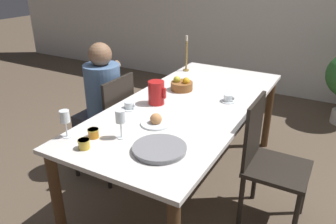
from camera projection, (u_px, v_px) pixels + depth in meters
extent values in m
plane|color=brown|center=(186.00, 185.00, 2.86)|extent=(20.00, 20.00, 0.00)
cube|color=silver|center=(275.00, 2.00, 4.48)|extent=(10.00, 0.06, 2.60)
cube|color=silver|center=(188.00, 105.00, 2.55)|extent=(0.96, 2.15, 0.03)
cylinder|color=#472D19|center=(58.00, 202.00, 2.09)|extent=(0.07, 0.07, 0.75)
cylinder|color=#472D19|center=(193.00, 99.00, 3.71)|extent=(0.07, 0.07, 0.75)
cylinder|color=#472D19|center=(268.00, 114.00, 3.33)|extent=(0.07, 0.07, 0.75)
cylinder|color=black|center=(75.00, 155.00, 2.90)|extent=(0.04, 0.04, 0.44)
cylinder|color=black|center=(102.00, 137.00, 3.20)|extent=(0.04, 0.04, 0.44)
cylinder|color=black|center=(108.00, 166.00, 2.74)|extent=(0.04, 0.04, 0.44)
cylinder|color=black|center=(134.00, 146.00, 3.03)|extent=(0.04, 0.04, 0.44)
cube|color=black|center=(103.00, 127.00, 2.87)|extent=(0.42, 0.42, 0.03)
cube|color=black|center=(119.00, 106.00, 2.68)|extent=(0.03, 0.39, 0.47)
cylinder|color=black|center=(304.00, 190.00, 2.45)|extent=(0.04, 0.04, 0.44)
cylinder|color=black|center=(295.00, 220.00, 2.15)|extent=(0.04, 0.04, 0.44)
cylinder|color=black|center=(255.00, 176.00, 2.61)|extent=(0.04, 0.04, 0.44)
cylinder|color=black|center=(241.00, 202.00, 2.32)|extent=(0.04, 0.04, 0.44)
cube|color=black|center=(278.00, 169.00, 2.29)|extent=(0.42, 0.42, 0.03)
cube|color=black|center=(254.00, 131.00, 2.27)|extent=(0.03, 0.39, 0.47)
cylinder|color=#33333D|center=(88.00, 148.00, 2.98)|extent=(0.09, 0.09, 0.47)
cylinder|color=#33333D|center=(100.00, 140.00, 3.11)|extent=(0.09, 0.09, 0.47)
cube|color=#33333D|center=(98.00, 119.00, 2.90)|extent=(0.30, 0.34, 0.11)
cylinder|color=#4C6B93|center=(103.00, 91.00, 2.74)|extent=(0.30, 0.30, 0.46)
sphere|color=brown|center=(100.00, 54.00, 2.61)|extent=(0.19, 0.19, 0.19)
cylinder|color=brown|center=(109.00, 70.00, 2.91)|extent=(0.25, 0.06, 0.20)
cylinder|color=red|center=(156.00, 93.00, 2.50)|extent=(0.12, 0.12, 0.18)
cube|color=red|center=(164.00, 93.00, 2.46)|extent=(0.02, 0.02, 0.08)
cone|color=red|center=(151.00, 83.00, 2.49)|extent=(0.04, 0.04, 0.04)
cylinder|color=white|center=(122.00, 137.00, 2.03)|extent=(0.06, 0.06, 0.00)
cylinder|color=white|center=(121.00, 130.00, 2.01)|extent=(0.01, 0.01, 0.10)
cylinder|color=white|center=(120.00, 116.00, 1.97)|extent=(0.06, 0.06, 0.08)
cylinder|color=white|center=(67.00, 136.00, 2.04)|extent=(0.06, 0.06, 0.00)
cylinder|color=white|center=(66.00, 129.00, 2.02)|extent=(0.01, 0.01, 0.10)
cylinder|color=white|center=(65.00, 116.00, 1.99)|extent=(0.06, 0.06, 0.08)
cylinder|color=red|center=(65.00, 119.00, 1.99)|extent=(0.05, 0.05, 0.04)
cylinder|color=silver|center=(129.00, 108.00, 2.44)|extent=(0.12, 0.12, 0.01)
cylinder|color=silver|center=(129.00, 105.00, 2.43)|extent=(0.07, 0.07, 0.05)
cube|color=silver|center=(134.00, 106.00, 2.41)|extent=(0.01, 0.01, 0.03)
cylinder|color=silver|center=(228.00, 101.00, 2.57)|extent=(0.12, 0.12, 0.01)
cylinder|color=silver|center=(228.00, 98.00, 2.56)|extent=(0.07, 0.07, 0.05)
cube|color=silver|center=(233.00, 98.00, 2.54)|extent=(0.01, 0.01, 0.03)
cylinder|color=gray|center=(160.00, 150.00, 1.88)|extent=(0.31, 0.31, 0.02)
cylinder|color=gray|center=(159.00, 147.00, 1.88)|extent=(0.32, 0.32, 0.01)
cylinder|color=silver|center=(156.00, 123.00, 2.20)|extent=(0.21, 0.21, 0.01)
sphere|color=tan|center=(156.00, 119.00, 2.19)|extent=(0.08, 0.08, 0.08)
cylinder|color=gold|center=(84.00, 144.00, 1.90)|extent=(0.07, 0.07, 0.06)
cylinder|color=gold|center=(84.00, 140.00, 1.89)|extent=(0.07, 0.07, 0.01)
cylinder|color=#C67A1E|center=(93.00, 133.00, 2.03)|extent=(0.07, 0.07, 0.06)
cylinder|color=gold|center=(93.00, 130.00, 2.02)|extent=(0.07, 0.07, 0.01)
cylinder|color=brown|center=(182.00, 86.00, 2.80)|extent=(0.19, 0.19, 0.07)
sphere|color=gold|center=(186.00, 81.00, 2.76)|extent=(0.06, 0.06, 0.06)
sphere|color=gold|center=(177.00, 80.00, 2.79)|extent=(0.06, 0.06, 0.06)
cylinder|color=olive|center=(186.00, 70.00, 3.32)|extent=(0.06, 0.06, 0.01)
cylinder|color=olive|center=(186.00, 55.00, 3.26)|extent=(0.02, 0.02, 0.29)
cylinder|color=beige|center=(187.00, 38.00, 3.19)|extent=(0.02, 0.02, 0.05)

